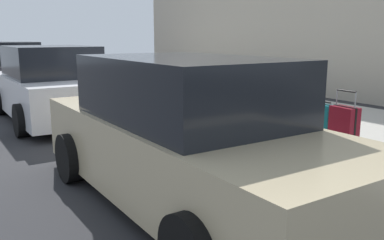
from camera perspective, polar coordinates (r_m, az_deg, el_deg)
name	(u,v)px	position (r m, az deg, el deg)	size (l,w,h in m)	color
ground_plane	(158,123)	(9.12, -4.74, -0.41)	(40.00, 40.00, 0.00)	#28282B
sidewalk_curb	(246,109)	(10.49, 7.40, 1.48)	(18.00, 5.00, 0.14)	#ADA89E
suitcase_maroon_0	(343,132)	(6.33, 20.16, -1.62)	(0.40, 0.24, 1.00)	maroon
suitcase_teal_1	(317,126)	(6.74, 16.91, -0.82)	(0.50, 0.23, 0.77)	#0F606B
suitcase_olive_2	(291,118)	(7.12, 13.49, 0.24)	(0.45, 0.23, 0.83)	#59601E
suitcase_silver_3	(265,116)	(7.45, 10.01, 0.58)	(0.44, 0.24, 0.75)	#9EA0A8
suitcase_black_4	(247,114)	(7.88, 7.63, 0.81)	(0.42, 0.24, 0.86)	black
suitcase_navy_5	(227,109)	(8.25, 4.90, 1.54)	(0.46, 0.29, 0.85)	navy
suitcase_red_6	(214,102)	(8.67, 3.06, 2.55)	(0.38, 0.28, 0.84)	red
suitcase_maroon_7	(197,102)	(9.09, 0.71, 2.51)	(0.50, 0.29, 0.92)	maroon
fire_hydrant	(180,94)	(9.80, -1.65, 3.56)	(0.39, 0.21, 0.74)	#99999E
bollard_post	(161,93)	(10.29, -4.25, 3.71)	(0.16, 0.16, 0.70)	brown
parked_car_beige_0	(186,138)	(4.57, -0.86, -2.45)	(4.70, 1.99, 1.66)	tan
parked_car_white_1	(52,86)	(9.84, -18.79, 4.46)	(4.35, 2.09, 1.66)	silver
parked_car_charcoal_2	(9,69)	(15.28, -23.95, 6.43)	(4.52, 2.09, 1.69)	black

